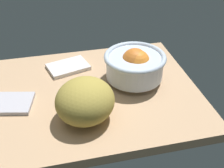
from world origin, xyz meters
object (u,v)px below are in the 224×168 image
object	(u,v)px
fruit_bowl	(135,64)
bread_loaf	(85,101)
napkin_spare	(68,67)
napkin_folded	(11,103)

from	to	relation	value
fruit_bowl	bread_loaf	xyz separation A→B (cm)	(-18.26, -14.51, -0.37)
bread_loaf	fruit_bowl	bearing A→B (deg)	38.47
fruit_bowl	napkin_spare	size ratio (longest dim) A/B	1.45
bread_loaf	napkin_spare	world-z (taller)	bread_loaf
napkin_folded	napkin_spare	xyz separation A→B (cm)	(18.64, 16.29, 0.07)
fruit_bowl	napkin_spare	world-z (taller)	fruit_bowl
bread_loaf	napkin_spare	size ratio (longest dim) A/B	1.23
bread_loaf	napkin_folded	distance (cm)	23.80
fruit_bowl	bread_loaf	world-z (taller)	bread_loaf
fruit_bowl	napkin_folded	distance (cm)	39.48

